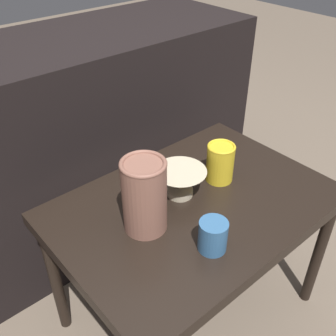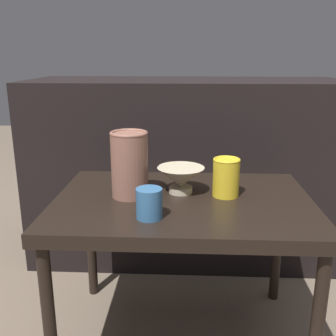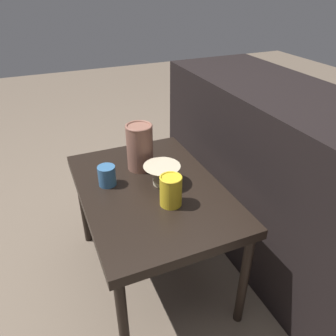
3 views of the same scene
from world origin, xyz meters
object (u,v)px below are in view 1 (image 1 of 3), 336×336
object	(u,v)px
vase_textured_left	(144,195)
cup	(213,236)
vase_colorful_right	(220,162)
bowl	(180,181)

from	to	relation	value
vase_textured_left	cup	distance (m)	0.20
vase_colorful_right	vase_textured_left	bearing A→B (deg)	-176.83
cup	vase_colorful_right	bearing A→B (deg)	39.84
vase_textured_left	vase_colorful_right	distance (m)	0.30
vase_textured_left	cup	xyz separation A→B (m)	(0.08, -0.17, -0.06)
bowl	vase_colorful_right	size ratio (longest dim) A/B	1.25
bowl	vase_textured_left	distance (m)	0.17
bowl	cup	bearing A→B (deg)	-111.29
vase_textured_left	cup	size ratio (longest dim) A/B	2.45
bowl	cup	world-z (taller)	same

